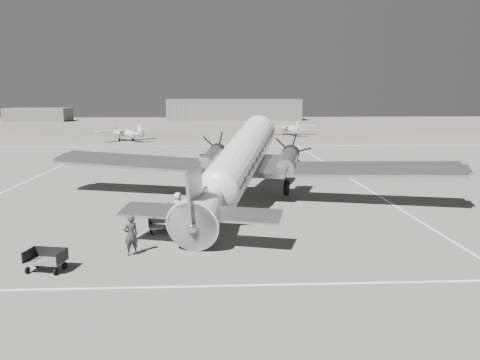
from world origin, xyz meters
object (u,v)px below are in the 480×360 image
object	(u,v)px
shed_secondary	(39,115)
light_plane_right	(290,130)
passenger	(178,206)
light_plane_left	(127,134)
ramp_agent	(167,215)
hangar_main	(234,110)
dc3_airliner	(239,164)
baggage_cart_far	(46,261)
ground_crew	(131,235)
baggage_cart_near	(161,225)

from	to	relation	value
shed_secondary	light_plane_right	size ratio (longest dim) A/B	1.70
light_plane_right	passenger	xyz separation A→B (m)	(-17.00, -63.34, -0.21)
light_plane_left	ramp_agent	size ratio (longest dim) A/B	6.79
hangar_main	ramp_agent	bearing A→B (deg)	-93.91
dc3_airliner	light_plane_right	world-z (taller)	dc3_airliner
baggage_cart_far	ground_crew	size ratio (longest dim) A/B	0.86
dc3_airliner	baggage_cart_near	bearing A→B (deg)	-110.59
hangar_main	baggage_cart_far	size ratio (longest dim) A/B	24.09
light_plane_left	light_plane_right	bearing A→B (deg)	-23.20
light_plane_left	baggage_cart_near	size ratio (longest dim) A/B	7.08
shed_secondary	ramp_agent	size ratio (longest dim) A/B	11.27
hangar_main	passenger	distance (m)	123.80
baggage_cart_near	passenger	world-z (taller)	passenger
baggage_cart_far	ground_crew	world-z (taller)	ground_crew
passenger	dc3_airliner	bearing A→B (deg)	-26.37
shed_secondary	passenger	bearing A→B (deg)	-66.34
shed_secondary	light_plane_left	distance (m)	76.32
hangar_main	baggage_cart_near	bearing A→B (deg)	-93.99
dc3_airliner	shed_secondary	bearing A→B (deg)	131.33
light_plane_left	light_plane_right	world-z (taller)	light_plane_left
passenger	ramp_agent	bearing A→B (deg)	-175.53
shed_secondary	passenger	world-z (taller)	shed_secondary
baggage_cart_far	ramp_agent	size ratio (longest dim) A/B	1.09
dc3_airliner	light_plane_left	bearing A→B (deg)	124.48
light_plane_left	baggage_cart_near	bearing A→B (deg)	-119.96
hangar_main	baggage_cart_near	xyz separation A→B (m)	(-8.81, -126.21, -2.87)
light_plane_left	passenger	xyz separation A→B (m)	(13.03, -52.86, -0.24)
shed_secondary	light_plane_right	world-z (taller)	shed_secondary
passenger	shed_secondary	bearing A→B (deg)	43.48
passenger	light_plane_right	bearing A→B (deg)	4.80
dc3_airliner	ramp_agent	world-z (taller)	dc3_airliner
light_plane_right	ramp_agent	bearing A→B (deg)	-114.84
shed_secondary	ground_crew	size ratio (longest dim) A/B	8.89
dc3_airliner	ground_crew	bearing A→B (deg)	-103.93
ramp_agent	passenger	bearing A→B (deg)	-5.95
ground_crew	light_plane_left	bearing A→B (deg)	-112.96
baggage_cart_near	ramp_agent	xyz separation A→B (m)	(0.25, 0.91, 0.37)
hangar_main	baggage_cart_far	xyz separation A→B (m)	(-13.25, -131.95, -2.81)
light_plane_right	passenger	size ratio (longest dim) A/B	5.97
light_plane_right	ground_crew	distance (m)	72.25
baggage_cart_far	light_plane_right	bearing A→B (deg)	83.75
dc3_airliner	passenger	xyz separation A→B (m)	(-3.98, -3.82, -2.09)
baggage_cart_near	passenger	size ratio (longest dim) A/B	0.86
light_plane_left	passenger	world-z (taller)	light_plane_left
light_plane_right	passenger	bearing A→B (deg)	-114.83
shed_secondary	baggage_cart_far	world-z (taller)	shed_secondary
light_plane_right	baggage_cart_far	world-z (taller)	light_plane_right
hangar_main	baggage_cart_far	world-z (taller)	hangar_main
shed_secondary	baggage_cart_near	bearing A→B (deg)	-67.10
shed_secondary	ramp_agent	world-z (taller)	shed_secondary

